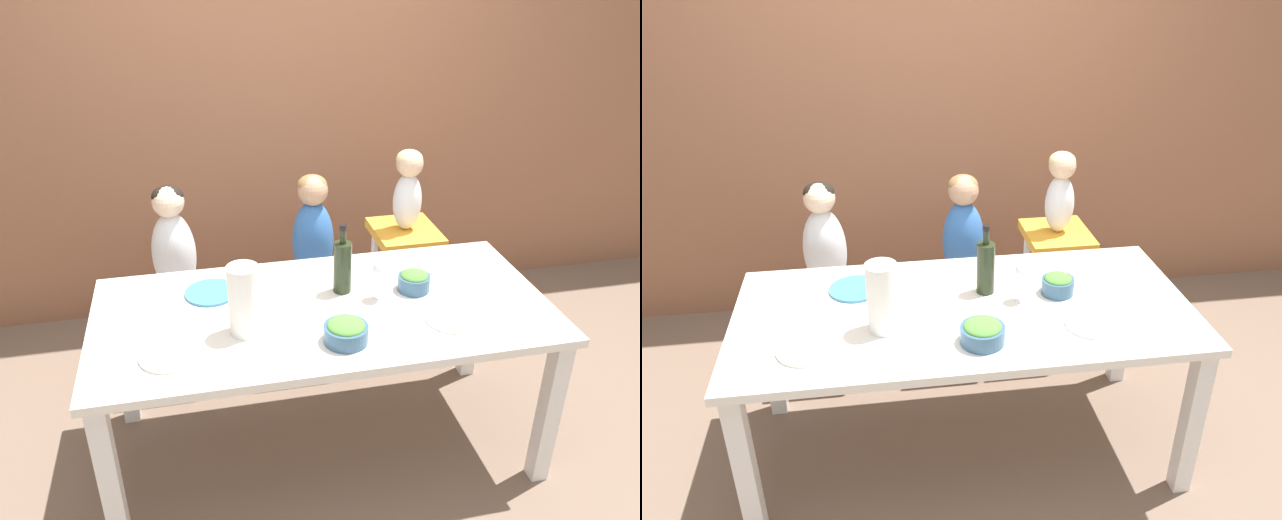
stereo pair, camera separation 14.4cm
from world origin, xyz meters
TOP-DOWN VIEW (x-y plane):
  - ground_plane at (0.00, 0.00)m, footprint 14.00×14.00m
  - wall_back at (0.00, 1.36)m, footprint 10.00×0.06m
  - dining_table at (0.00, 0.00)m, footprint 1.81×0.85m
  - chair_far_left at (-0.58, 0.69)m, footprint 0.38×0.43m
  - chair_far_center at (0.10, 0.69)m, footprint 0.38×0.43m
  - chair_right_highchair at (0.58, 0.69)m, footprint 0.32×0.37m
  - person_child_left at (-0.58, 0.69)m, footprint 0.21×0.19m
  - person_child_center at (0.10, 0.69)m, footprint 0.21×0.19m
  - person_baby_right at (0.58, 0.69)m, footprint 0.15×0.14m
  - wine_bottle at (0.10, 0.11)m, footprint 0.08×0.08m
  - paper_towel_roll at (-0.32, -0.11)m, footprint 0.12×0.12m
  - wine_glass_near at (0.24, 0.02)m, footprint 0.07×0.07m
  - salad_bowl_large at (0.03, -0.25)m, footprint 0.16×0.16m
  - salad_bowl_small at (0.40, 0.06)m, footprint 0.14×0.14m
  - dinner_plate_front_left at (-0.60, -0.20)m, footprint 0.22×0.22m
  - dinner_plate_back_left at (-0.43, 0.20)m, footprint 0.22×0.22m
  - dinner_plate_back_right at (0.60, 0.23)m, footprint 0.22×0.22m
  - dinner_plate_front_right at (0.47, -0.19)m, footprint 0.22×0.22m

SIDE VIEW (x-z plane):
  - ground_plane at x=0.00m, z-range 0.00..0.00m
  - chair_far_left at x=-0.58m, z-range 0.16..0.64m
  - chair_far_center at x=0.10m, z-range 0.16..0.64m
  - chair_right_highchair at x=0.58m, z-range 0.20..0.91m
  - dining_table at x=0.00m, z-range 0.27..1.00m
  - dinner_plate_front_left at x=-0.60m, z-range 0.73..0.74m
  - dinner_plate_back_left at x=-0.43m, z-range 0.73..0.74m
  - dinner_plate_back_right at x=0.60m, z-range 0.73..0.74m
  - dinner_plate_front_right at x=0.47m, z-range 0.73..0.74m
  - person_child_left at x=-0.58m, z-range 0.48..1.03m
  - person_child_center at x=0.10m, z-range 0.48..1.03m
  - salad_bowl_large at x=0.03m, z-range 0.73..0.82m
  - salad_bowl_small at x=0.40m, z-range 0.73..0.82m
  - wine_bottle at x=0.10m, z-range 0.69..1.00m
  - wine_glass_near at x=0.24m, z-range 0.76..0.94m
  - paper_towel_roll at x=-0.32m, z-range 0.73..1.00m
  - person_baby_right at x=0.58m, z-range 0.73..1.15m
  - wall_back at x=0.00m, z-range 0.00..2.70m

